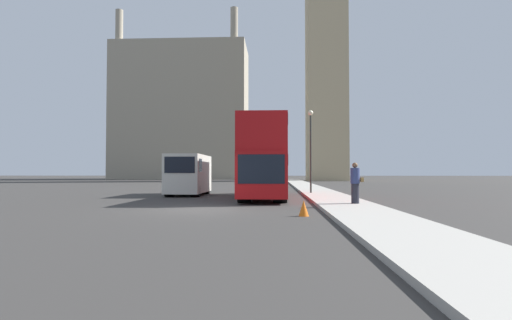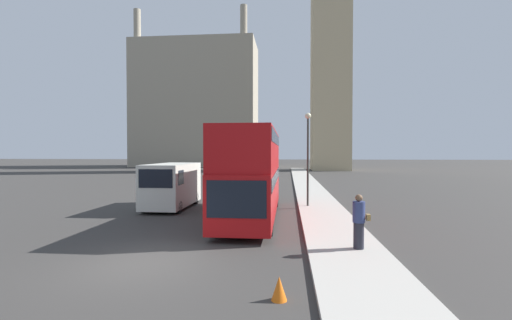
# 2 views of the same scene
# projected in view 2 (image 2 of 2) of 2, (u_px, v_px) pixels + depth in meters

# --- Properties ---
(ground_plane) EXTENTS (300.00, 300.00, 0.00)m
(ground_plane) POSITION_uv_depth(u_px,v_px,m) (144.00, 263.00, 10.39)
(ground_plane) COLOR #383533
(sidewalk_strip) EXTENTS (2.62, 120.00, 0.15)m
(sidewalk_strip) POSITION_uv_depth(u_px,v_px,m) (356.00, 267.00, 9.81)
(sidewalk_strip) COLOR #ADA89E
(sidewalk_strip) RESTS_ON ground_plane
(building_block_distant) EXTENTS (28.67, 13.02, 35.75)m
(building_block_distant) POSITION_uv_depth(u_px,v_px,m) (197.00, 105.00, 82.28)
(building_block_distant) COLOR #9E937F
(building_block_distant) RESTS_ON ground_plane
(red_double_decker_bus) EXTENTS (2.51, 10.58, 4.42)m
(red_double_decker_bus) POSITION_uv_depth(u_px,v_px,m) (252.00, 170.00, 17.46)
(red_double_decker_bus) COLOR #A80F11
(red_double_decker_bus) RESTS_ON ground_plane
(white_van) EXTENTS (2.20, 5.22, 2.67)m
(white_van) POSITION_uv_depth(u_px,v_px,m) (172.00, 185.00, 20.51)
(white_van) COLOR silver
(white_van) RESTS_ON ground_plane
(pedestrian) EXTENTS (0.56, 0.40, 1.81)m
(pedestrian) POSITION_uv_depth(u_px,v_px,m) (359.00, 222.00, 11.37)
(pedestrian) COLOR #23232D
(pedestrian) RESTS_ON sidewalk_strip
(street_lamp) EXTENTS (0.36, 0.36, 5.57)m
(street_lamp) POSITION_uv_depth(u_px,v_px,m) (308.00, 145.00, 20.44)
(street_lamp) COLOR #2D332D
(street_lamp) RESTS_ON sidewalk_strip
(traffic_cone) EXTENTS (0.36, 0.36, 0.55)m
(traffic_cone) POSITION_uv_depth(u_px,v_px,m) (279.00, 288.00, 7.75)
(traffic_cone) COLOR orange
(traffic_cone) RESTS_ON ground_plane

